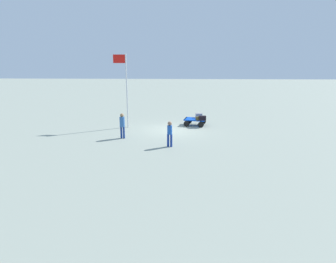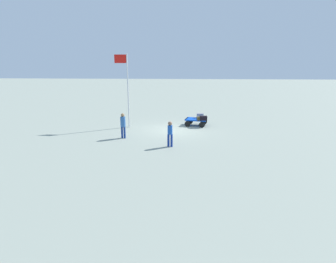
{
  "view_description": "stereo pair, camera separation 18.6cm",
  "coord_description": "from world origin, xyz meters",
  "px_view_note": "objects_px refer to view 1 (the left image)",
  "views": [
    {
      "loc": [
        -0.64,
        21.18,
        5.32
      ],
      "look_at": [
        0.04,
        6.0,
        1.41
      ],
      "focal_mm": 29.88,
      "sensor_mm": 36.0,
      "label": 1
    },
    {
      "loc": [
        -0.83,
        21.17,
        5.32
      ],
      "look_at": [
        0.04,
        6.0,
        1.41
      ],
      "focal_mm": 29.88,
      "sensor_mm": 36.0,
      "label": 2
    }
  ],
  "objects_px": {
    "flagpole": "(125,84)",
    "worker_lead": "(170,132)",
    "suitcase_maroon": "(199,118)",
    "worker_trailing": "(122,124)",
    "luggage_cart": "(195,120)",
    "suitcase_tan": "(199,115)",
    "suitcase_dark": "(202,118)"
  },
  "relations": [
    {
      "from": "suitcase_dark",
      "to": "suitcase_maroon",
      "type": "bearing_deg",
      "value": -19.64
    },
    {
      "from": "luggage_cart",
      "to": "suitcase_tan",
      "type": "distance_m",
      "value": 0.67
    },
    {
      "from": "worker_lead",
      "to": "flagpole",
      "type": "relative_size",
      "value": 0.28
    },
    {
      "from": "luggage_cart",
      "to": "suitcase_dark",
      "type": "xyz_separation_m",
      "value": [
        -0.58,
        0.62,
        0.33
      ]
    },
    {
      "from": "suitcase_maroon",
      "to": "flagpole",
      "type": "relative_size",
      "value": 0.09
    },
    {
      "from": "suitcase_dark",
      "to": "suitcase_tan",
      "type": "xyz_separation_m",
      "value": [
        0.21,
        -1.08,
        0.01
      ]
    },
    {
      "from": "luggage_cart",
      "to": "suitcase_maroon",
      "type": "height_order",
      "value": "suitcase_maroon"
    },
    {
      "from": "flagpole",
      "to": "suitcase_tan",
      "type": "bearing_deg",
      "value": -167.3
    },
    {
      "from": "suitcase_tan",
      "to": "worker_trailing",
      "type": "height_order",
      "value": "worker_trailing"
    },
    {
      "from": "flagpole",
      "to": "worker_trailing",
      "type": "bearing_deg",
      "value": 96.08
    },
    {
      "from": "luggage_cart",
      "to": "suitcase_maroon",
      "type": "xyz_separation_m",
      "value": [
        -0.3,
        0.52,
        0.28
      ]
    },
    {
      "from": "worker_lead",
      "to": "flagpole",
      "type": "bearing_deg",
      "value": -54.11
    },
    {
      "from": "luggage_cart",
      "to": "worker_trailing",
      "type": "distance_m",
      "value": 6.71
    },
    {
      "from": "flagpole",
      "to": "worker_lead",
      "type": "bearing_deg",
      "value": 125.89
    },
    {
      "from": "worker_lead",
      "to": "luggage_cart",
      "type": "bearing_deg",
      "value": -107.14
    },
    {
      "from": "luggage_cart",
      "to": "suitcase_maroon",
      "type": "distance_m",
      "value": 0.67
    },
    {
      "from": "worker_trailing",
      "to": "flagpole",
      "type": "xyz_separation_m",
      "value": [
        0.35,
        -3.3,
        2.45
      ]
    },
    {
      "from": "luggage_cart",
      "to": "flagpole",
      "type": "relative_size",
      "value": 0.33
    },
    {
      "from": "suitcase_dark",
      "to": "worker_trailing",
      "type": "xyz_separation_m",
      "value": [
        5.79,
        3.56,
        0.29
      ]
    },
    {
      "from": "worker_lead",
      "to": "suitcase_tan",
      "type": "bearing_deg",
      "value": -108.94
    },
    {
      "from": "suitcase_maroon",
      "to": "worker_lead",
      "type": "distance_m",
      "value": 5.89
    },
    {
      "from": "worker_trailing",
      "to": "luggage_cart",
      "type": "bearing_deg",
      "value": -141.23
    },
    {
      "from": "suitcase_maroon",
      "to": "worker_lead",
      "type": "height_order",
      "value": "worker_lead"
    },
    {
      "from": "suitcase_dark",
      "to": "worker_lead",
      "type": "xyz_separation_m",
      "value": [
        2.43,
        5.38,
        0.19
      ]
    },
    {
      "from": "worker_lead",
      "to": "worker_trailing",
      "type": "distance_m",
      "value": 3.82
    },
    {
      "from": "worker_trailing",
      "to": "suitcase_maroon",
      "type": "bearing_deg",
      "value": -146.4
    },
    {
      "from": "luggage_cart",
      "to": "suitcase_maroon",
      "type": "bearing_deg",
      "value": 119.9
    },
    {
      "from": "suitcase_dark",
      "to": "worker_lead",
      "type": "distance_m",
      "value": 5.91
    },
    {
      "from": "worker_trailing",
      "to": "flagpole",
      "type": "height_order",
      "value": "flagpole"
    },
    {
      "from": "suitcase_maroon",
      "to": "suitcase_dark",
      "type": "distance_m",
      "value": 0.3
    },
    {
      "from": "luggage_cart",
      "to": "suitcase_maroon",
      "type": "relative_size",
      "value": 3.58
    },
    {
      "from": "worker_trailing",
      "to": "flagpole",
      "type": "bearing_deg",
      "value": -83.92
    }
  ]
}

